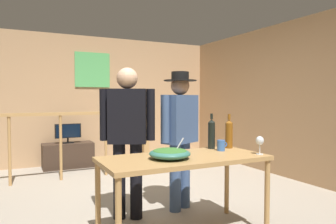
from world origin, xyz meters
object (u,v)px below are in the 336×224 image
Objects in this scene: framed_picture at (92,70)px; wine_bottle_amber at (229,133)px; flat_screen_tv at (68,132)px; wine_glass at (260,141)px; wine_bottle_dark at (212,134)px; person_standing_left at (127,130)px; person_standing_right at (180,128)px; serving_table at (184,164)px; stair_railing at (93,134)px; salad_bowl at (170,153)px; mug_blue at (221,145)px; tv_console at (68,155)px.

framed_picture is 1.88× the size of wine_bottle_amber.
wine_glass is (1.19, -3.71, 0.20)m from flat_screen_tv.
wine_bottle_dark is at bearing 167.08° from wine_bottle_amber.
person_standing_left is 0.64m from person_standing_right.
framed_picture is at bearing 100.07° from wine_bottle_amber.
person_standing_left reaches higher than serving_table.
stair_railing is 16.97× the size of wine_glass.
wine_glass is at bearing -12.27° from salad_bowl.
framed_picture is 3.76m from wine_bottle_amber.
serving_table is 0.74m from wine_bottle_amber.
flat_screen_tv is at bearing 106.39° from mug_blue.
wine_bottle_dark is (-0.22, 0.49, 0.04)m from wine_glass.
wine_glass is (0.66, -4.03, -0.97)m from framed_picture.
serving_table is (0.23, -2.63, -0.02)m from stair_railing.
person_standing_left is at bearing -86.30° from flat_screen_tv.
framed_picture is 0.43× the size of person_standing_left.
person_standing_left reaches higher than mug_blue.
salad_bowl is 1.01× the size of wine_bottle_amber.
wine_bottle_dark reaches higher than stair_railing.
stair_railing is 8.11× the size of wine_bottle_amber.
flat_screen_tv is at bearing 95.35° from salad_bowl.
tv_console is at bearing 107.21° from stair_railing.
person_standing_left is 1.01× the size of person_standing_right.
person_standing_right reaches higher than wine_bottle_dark.
serving_table is 4.15× the size of salad_bowl.
person_standing_left reaches higher than person_standing_right.
tv_console is at bearing 109.58° from wine_bottle_amber.
stair_railing is 1.94× the size of serving_table.
wine_bottle_dark is 0.89m from person_standing_left.
person_standing_right reaches higher than salad_bowl.
person_standing_left reaches higher than stair_railing.
person_standing_left is (-1.01, 0.90, 0.07)m from wine_glass.
wine_bottle_amber is 0.98× the size of wine_bottle_dark.
wine_bottle_amber is 3.16× the size of mug_blue.
person_standing_left is at bearing -24.86° from person_standing_right.
flat_screen_tv is at bearing -90.00° from tv_console.
wine_glass is 0.11× the size of person_standing_right.
salad_bowl is (0.33, -3.55, 0.58)m from tv_console.
wine_bottle_amber is 0.23× the size of person_standing_left.
framed_picture is 3.69m from wine_bottle_dark.
wine_bottle_dark is 0.24× the size of person_standing_right.
wine_glass is at bearing 163.35° from person_standing_left.
stair_railing reaches higher than flat_screen_tv.
serving_table is 0.78m from person_standing_right.
tv_console is at bearing -151.56° from framed_picture.
wine_bottle_amber reaches higher than tv_console.
framed_picture reaches higher than person_standing_right.
wine_glass is at bearing -72.15° from stair_railing.
framed_picture is at bearing 97.04° from mug_blue.
wine_bottle_amber is (0.84, 0.26, 0.11)m from salad_bowl.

